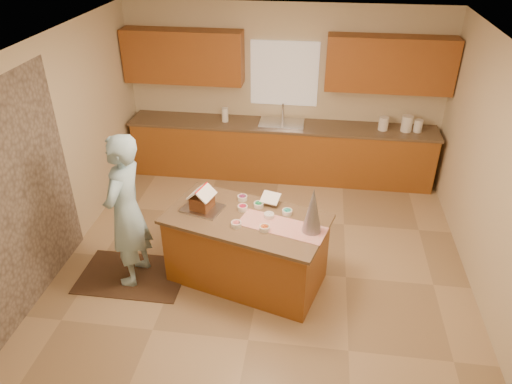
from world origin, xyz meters
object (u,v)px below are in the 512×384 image
tinsel_tree (313,210)px  boy (126,211)px  island_base (246,250)px  gingerbread_house (202,200)px

tinsel_tree → boy: (-2.07, 0.01, -0.21)m
island_base → tinsel_tree: (0.73, -0.16, 0.73)m
tinsel_tree → gingerbread_house: tinsel_tree is taller
island_base → tinsel_tree: size_ratio=3.27×
boy → gingerbread_house: size_ratio=5.62×
island_base → gingerbread_house: size_ratio=5.23×
island_base → boy: size_ratio=0.93×
tinsel_tree → gingerbread_house: size_ratio=1.60×
island_base → tinsel_tree: bearing=3.7°
island_base → boy: (-1.34, -0.15, 0.52)m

